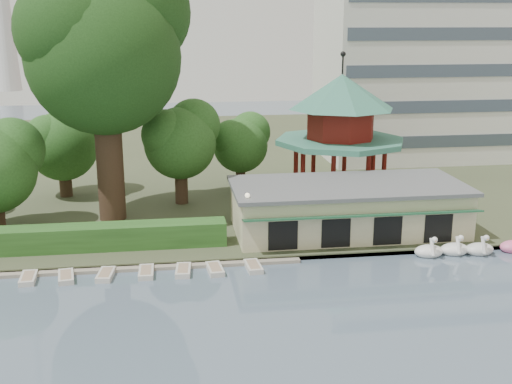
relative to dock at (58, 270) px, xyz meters
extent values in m
cube|color=#424930|center=(12.00, 34.80, 0.08)|extent=(220.00, 70.00, 0.40)
cube|color=gray|center=(12.00, 0.10, 0.03)|extent=(220.00, 0.60, 0.30)
cube|color=gray|center=(0.00, 0.00, 0.00)|extent=(34.00, 1.60, 0.24)
cube|color=beige|center=(22.00, 4.80, 2.08)|extent=(18.00, 8.00, 3.60)
cube|color=#595B5E|center=(22.00, 4.80, 4.03)|extent=(18.60, 8.60, 0.30)
cube|color=#194C2D|center=(22.00, 0.50, 2.88)|extent=(18.00, 1.59, 0.45)
cylinder|color=beige|center=(24.00, 14.80, 0.88)|extent=(10.40, 10.40, 1.20)
cylinder|color=#367962|center=(24.00, 14.80, 5.73)|extent=(12.40, 12.40, 0.50)
cylinder|color=maroon|center=(24.00, 14.80, 7.38)|extent=(6.40, 6.40, 2.80)
cone|color=#367962|center=(24.00, 14.80, 10.38)|extent=(10.00, 10.00, 3.20)
cylinder|color=black|center=(24.00, 14.80, 12.88)|extent=(0.16, 0.16, 1.80)
cube|color=silver|center=(42.00, 32.80, 10.28)|extent=(30.00, 14.00, 20.00)
cube|color=#2D5D22|center=(-3.00, 3.30, 1.18)|extent=(30.00, 2.00, 1.80)
cylinder|color=black|center=(13.50, 1.80, 2.28)|extent=(0.12, 0.12, 4.00)
sphere|color=beige|center=(13.50, 1.80, 4.38)|extent=(0.36, 0.36, 0.36)
cylinder|color=#3A281C|center=(3.00, 10.80, 5.76)|extent=(2.25, 2.25, 10.96)
sphere|color=#1B3E14|center=(3.00, 10.80, 13.87)|extent=(12.52, 12.52, 12.52)
sphere|color=#1B3E14|center=(5.50, 12.68, 17.38)|extent=(9.39, 9.39, 9.39)
sphere|color=#1B3E14|center=(0.81, 9.55, 16.06)|extent=(8.76, 8.76, 8.76)
sphere|color=#2D5D22|center=(-4.60, 9.85, 6.65)|extent=(5.27, 5.27, 5.27)
cylinder|color=#3A281C|center=(9.00, 14.80, 2.56)|extent=(1.18, 1.18, 4.56)
sphere|color=#2D5D22|center=(9.00, 14.80, 5.93)|extent=(6.57, 6.57, 6.57)
sphere|color=#2D5D22|center=(10.31, 15.79, 7.39)|extent=(4.93, 4.93, 4.93)
sphere|color=#2D5D22|center=(7.85, 14.14, 6.84)|extent=(4.60, 4.60, 4.60)
cylinder|color=#3A281C|center=(15.00, 18.80, 2.11)|extent=(0.97, 0.97, 3.66)
sphere|color=#2D5D22|center=(15.00, 18.80, 4.82)|extent=(5.42, 5.42, 5.42)
sphere|color=#2D5D22|center=(16.08, 19.61, 5.99)|extent=(4.06, 4.06, 4.06)
sphere|color=#2D5D22|center=(14.05, 18.26, 5.55)|extent=(3.79, 3.79, 3.79)
cylinder|color=#3A281C|center=(-2.00, 18.80, 2.26)|extent=(1.19, 1.19, 3.96)
sphere|color=#2D5D22|center=(-2.00, 18.80, 5.20)|extent=(6.61, 6.61, 6.61)
sphere|color=#2D5D22|center=(-0.68, 19.79, 6.47)|extent=(4.95, 4.95, 4.95)
sphere|color=#2D5D22|center=(-3.16, 18.14, 5.99)|extent=(4.62, 4.62, 4.62)
ellipsoid|color=white|center=(26.72, -0.67, 0.23)|extent=(2.16, 1.44, 0.99)
cylinder|color=white|center=(26.72, -1.22, 0.78)|extent=(0.26, 0.79, 1.29)
sphere|color=white|center=(26.72, -1.52, 1.43)|extent=(0.44, 0.44, 0.44)
ellipsoid|color=white|center=(28.78, -0.54, 0.23)|extent=(2.16, 1.44, 0.99)
cylinder|color=white|center=(28.78, -1.09, 0.78)|extent=(0.26, 0.79, 1.29)
sphere|color=white|center=(28.78, -1.39, 1.43)|extent=(0.44, 0.44, 0.44)
ellipsoid|color=silver|center=(30.63, -0.79, 0.23)|extent=(2.16, 1.44, 0.99)
cylinder|color=silver|center=(30.63, -1.34, 0.78)|extent=(0.26, 0.79, 1.29)
sphere|color=silver|center=(30.63, -1.64, 1.43)|extent=(0.44, 0.44, 0.44)
cube|color=beige|center=(-1.74, -1.33, 0.06)|extent=(1.12, 2.35, 0.36)
cube|color=beige|center=(0.73, -1.46, 0.06)|extent=(1.33, 2.42, 0.36)
cube|color=beige|center=(3.35, -1.44, 0.06)|extent=(1.25, 2.40, 0.36)
cube|color=beige|center=(6.07, -1.38, 0.06)|extent=(1.04, 2.32, 0.36)
cube|color=beige|center=(8.59, -1.43, 0.06)|extent=(1.18, 2.37, 0.36)
cube|color=beige|center=(10.79, -1.50, 0.06)|extent=(1.21, 2.38, 0.36)
cube|color=beige|center=(13.50, -1.39, 0.06)|extent=(1.16, 2.36, 0.36)
camera|label=1|loc=(7.77, -43.06, 16.84)|focal=45.00mm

